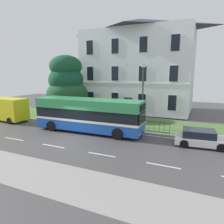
{
  "coord_description": "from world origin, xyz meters",
  "views": [
    {
      "loc": [
        9.8,
        -13.13,
        5.28
      ],
      "look_at": [
        1.81,
        4.79,
        1.55
      ],
      "focal_mm": 32.79,
      "sensor_mm": 36.0,
      "label": 1
    }
  ],
  "objects_px": {
    "street_lamp_post": "(143,91)",
    "litter_bin": "(80,117)",
    "white_panel_van": "(8,109)",
    "parked_hatchback_01": "(201,138)",
    "georgian_townhouse": "(139,66)",
    "single_decker_bus": "(89,115)",
    "evergreen_tree": "(66,90)"
  },
  "relations": [
    {
      "from": "single_decker_bus",
      "to": "street_lamp_post",
      "type": "bearing_deg",
      "value": 31.8
    },
    {
      "from": "parked_hatchback_01",
      "to": "street_lamp_post",
      "type": "relative_size",
      "value": 0.64
    },
    {
      "from": "white_panel_van",
      "to": "litter_bin",
      "type": "distance_m",
      "value": 8.28
    },
    {
      "from": "white_panel_van",
      "to": "street_lamp_post",
      "type": "xyz_separation_m",
      "value": [
        14.6,
        2.67,
        2.32
      ]
    },
    {
      "from": "evergreen_tree",
      "to": "single_decker_bus",
      "type": "height_order",
      "value": "evergreen_tree"
    },
    {
      "from": "parked_hatchback_01",
      "to": "georgian_townhouse",
      "type": "bearing_deg",
      "value": 119.88
    },
    {
      "from": "evergreen_tree",
      "to": "street_lamp_post",
      "type": "relative_size",
      "value": 1.3
    },
    {
      "from": "evergreen_tree",
      "to": "white_panel_van",
      "type": "height_order",
      "value": "evergreen_tree"
    },
    {
      "from": "single_decker_bus",
      "to": "white_panel_van",
      "type": "distance_m",
      "value": 10.39
    },
    {
      "from": "street_lamp_post",
      "to": "parked_hatchback_01",
      "type": "bearing_deg",
      "value": -26.93
    },
    {
      "from": "georgian_townhouse",
      "to": "parked_hatchback_01",
      "type": "bearing_deg",
      "value": -55.38
    },
    {
      "from": "georgian_townhouse",
      "to": "parked_hatchback_01",
      "type": "height_order",
      "value": "georgian_townhouse"
    },
    {
      "from": "evergreen_tree",
      "to": "parked_hatchback_01",
      "type": "bearing_deg",
      "value": -18.14
    },
    {
      "from": "evergreen_tree",
      "to": "georgian_townhouse",
      "type": "bearing_deg",
      "value": 46.04
    },
    {
      "from": "evergreen_tree",
      "to": "white_panel_van",
      "type": "relative_size",
      "value": 1.56
    },
    {
      "from": "parked_hatchback_01",
      "to": "litter_bin",
      "type": "xyz_separation_m",
      "value": [
        -11.87,
        2.31,
        0.05
      ]
    },
    {
      "from": "parked_hatchback_01",
      "to": "white_panel_van",
      "type": "bearing_deg",
      "value": 175.34
    },
    {
      "from": "white_panel_van",
      "to": "litter_bin",
      "type": "height_order",
      "value": "white_panel_van"
    },
    {
      "from": "parked_hatchback_01",
      "to": "litter_bin",
      "type": "relative_size",
      "value": 3.75
    },
    {
      "from": "street_lamp_post",
      "to": "litter_bin",
      "type": "xyz_separation_m",
      "value": [
        -6.67,
        -0.33,
        -2.98
      ]
    },
    {
      "from": "georgian_townhouse",
      "to": "street_lamp_post",
      "type": "distance_m",
      "value": 10.71
    },
    {
      "from": "white_panel_van",
      "to": "parked_hatchback_01",
      "type": "xyz_separation_m",
      "value": [
        19.8,
        0.02,
        -0.71
      ]
    },
    {
      "from": "street_lamp_post",
      "to": "georgian_townhouse",
      "type": "bearing_deg",
      "value": 109.06
    },
    {
      "from": "georgian_townhouse",
      "to": "litter_bin",
      "type": "relative_size",
      "value": 14.09
    },
    {
      "from": "parked_hatchback_01",
      "to": "street_lamp_post",
      "type": "height_order",
      "value": "street_lamp_post"
    },
    {
      "from": "single_decker_bus",
      "to": "litter_bin",
      "type": "relative_size",
      "value": 9.73
    },
    {
      "from": "white_panel_van",
      "to": "parked_hatchback_01",
      "type": "bearing_deg",
      "value": -176.63
    },
    {
      "from": "georgian_townhouse",
      "to": "litter_bin",
      "type": "distance_m",
      "value": 12.07
    },
    {
      "from": "parked_hatchback_01",
      "to": "litter_bin",
      "type": "distance_m",
      "value": 12.1
    },
    {
      "from": "single_decker_bus",
      "to": "litter_bin",
      "type": "xyz_separation_m",
      "value": [
        -2.47,
        2.43,
        -0.95
      ]
    },
    {
      "from": "single_decker_bus",
      "to": "street_lamp_post",
      "type": "relative_size",
      "value": 1.66
    },
    {
      "from": "parked_hatchback_01",
      "to": "evergreen_tree",
      "type": "bearing_deg",
      "value": 157.13
    }
  ]
}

